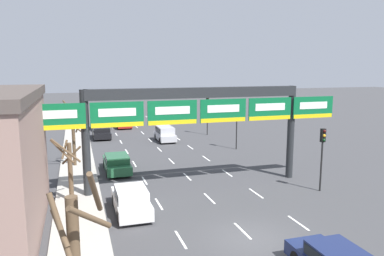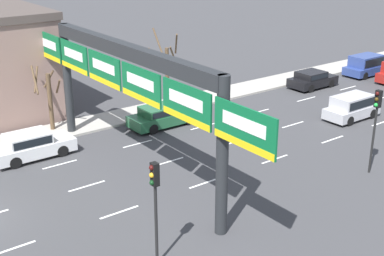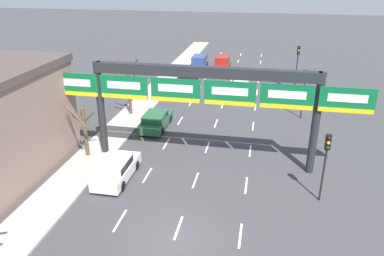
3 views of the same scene
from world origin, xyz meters
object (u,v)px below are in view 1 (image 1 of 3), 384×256
at_px(suv_blue, 100,122).
at_px(suv_silver, 165,133).
at_px(traffic_light_far_end, 207,106).
at_px(traffic_light_mid_block, 323,147).
at_px(traffic_light_near_gantry, 237,118).
at_px(tree_bare_second, 74,134).
at_px(tree_bare_closest, 69,167).
at_px(car_white, 131,199).
at_px(car_green, 117,163).
at_px(car_black, 102,132).
at_px(suv_red, 123,120).
at_px(sign_gantry, 197,110).
at_px(tree_bare_third, 76,252).

relative_size(suv_blue, suv_silver, 0.99).
bearing_deg(traffic_light_far_end, traffic_light_mid_block, -89.31).
xyz_separation_m(suv_blue, traffic_light_near_gantry, (12.50, -16.64, 2.26)).
xyz_separation_m(traffic_light_mid_block, tree_bare_second, (-15.84, 11.34, -0.27)).
xyz_separation_m(traffic_light_mid_block, tree_bare_closest, (-16.14, 2.55, -0.73)).
distance_m(car_white, car_green, 8.84).
bearing_deg(car_black, tree_bare_second, -103.56).
relative_size(suv_blue, traffic_light_far_end, 0.80).
xyz_separation_m(suv_red, suv_silver, (3.35, -10.69, -0.10)).
xyz_separation_m(sign_gantry, tree_bare_second, (-8.15, 7.95, -2.59)).
distance_m(suv_red, car_black, 7.77).
relative_size(traffic_light_mid_block, tree_bare_second, 0.77).
xyz_separation_m(suv_blue, suv_red, (3.15, 0.30, 0.02)).
relative_size(car_black, tree_bare_second, 0.74).
bearing_deg(tree_bare_closest, suv_blue, 82.81).
bearing_deg(suv_red, suv_silver, -72.58).
bearing_deg(tree_bare_third, car_black, 85.00).
height_order(car_white, tree_bare_closest, tree_bare_closest).
height_order(car_black, traffic_light_mid_block, traffic_light_mid_block).
bearing_deg(suv_red, traffic_light_mid_block, -72.73).
height_order(suv_blue, traffic_light_mid_block, traffic_light_mid_block).
xyz_separation_m(suv_silver, traffic_light_mid_block, (6.14, -19.86, 2.16)).
bearing_deg(tree_bare_third, tree_bare_second, 90.16).
bearing_deg(suv_blue, sign_gantry, -79.54).
xyz_separation_m(car_green, tree_bare_second, (-3.16, 2.52, 2.05)).
height_order(suv_red, tree_bare_closest, tree_bare_closest).
height_order(suv_red, suv_silver, suv_red).
bearing_deg(car_green, traffic_light_near_gantry, 20.93).
bearing_deg(suv_blue, suv_red, 5.44).
distance_m(car_black, traffic_light_far_end, 13.02).
relative_size(suv_red, tree_bare_closest, 0.99).
relative_size(traffic_light_near_gantry, tree_bare_second, 0.82).
xyz_separation_m(car_black, traffic_light_mid_block, (12.89, -23.57, 2.35)).
height_order(car_green, tree_bare_second, tree_bare_second).
distance_m(car_white, traffic_light_far_end, 25.60).
height_order(traffic_light_near_gantry, traffic_light_far_end, traffic_light_far_end).
xyz_separation_m(tree_bare_second, tree_bare_third, (0.06, -20.80, -0.04)).
height_order(tree_bare_second, tree_bare_third, tree_bare_second).
height_order(suv_red, traffic_light_mid_block, traffic_light_mid_block).
height_order(traffic_light_mid_block, tree_bare_third, tree_bare_third).
height_order(sign_gantry, suv_red, sign_gantry).
relative_size(car_black, tree_bare_third, 0.77).
bearing_deg(suv_silver, tree_bare_third, -108.19).
relative_size(car_green, traffic_light_near_gantry, 1.04).
height_order(traffic_light_near_gantry, tree_bare_second, tree_bare_second).
height_order(traffic_light_mid_block, tree_bare_second, tree_bare_second).
xyz_separation_m(car_white, suv_blue, (0.15, 30.27, 0.19)).
relative_size(suv_red, traffic_light_mid_block, 0.94).
bearing_deg(suv_blue, tree_bare_closest, -97.19).
relative_size(car_green, tree_bare_closest, 1.16).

